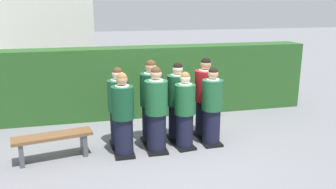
% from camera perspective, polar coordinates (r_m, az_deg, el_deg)
% --- Properties ---
extents(ground_plane, '(60.00, 60.00, 0.00)m').
position_cam_1_polar(ground_plane, '(6.97, 0.45, -8.85)').
color(ground_plane, slate).
extents(student_front_row_0, '(0.41, 0.50, 1.59)m').
position_cam_1_polar(student_front_row_0, '(6.47, -7.33, -3.68)').
color(student_front_row_0, black).
rests_on(student_front_row_0, ground).
extents(student_front_row_1, '(0.43, 0.48, 1.66)m').
position_cam_1_polar(student_front_row_1, '(6.59, -1.93, -2.90)').
color(student_front_row_1, black).
rests_on(student_front_row_1, ground).
extents(student_front_row_2, '(0.41, 0.48, 1.53)m').
position_cam_1_polar(student_front_row_2, '(6.78, 2.75, -2.97)').
color(student_front_row_2, black).
rests_on(student_front_row_2, ground).
extents(student_front_row_3, '(0.41, 0.46, 1.59)m').
position_cam_1_polar(student_front_row_3, '(7.00, 7.18, -2.28)').
color(student_front_row_3, black).
rests_on(student_front_row_3, ground).
extents(student_rear_row_0, '(0.42, 0.51, 1.60)m').
position_cam_1_polar(student_rear_row_0, '(6.94, -8.05, -2.39)').
color(student_rear_row_0, black).
rests_on(student_rear_row_0, ground).
extents(student_rear_row_1, '(0.45, 0.51, 1.72)m').
position_cam_1_polar(student_rear_row_1, '(7.02, -2.74, -1.57)').
color(student_rear_row_1, black).
rests_on(student_rear_row_1, ground).
extents(student_rear_row_2, '(0.43, 0.51, 1.64)m').
position_cam_1_polar(student_rear_row_2, '(7.18, 1.54, -1.51)').
color(student_rear_row_2, black).
rests_on(student_rear_row_2, ground).
extents(student_in_red_blazer, '(0.45, 0.56, 1.70)m').
position_cam_1_polar(student_in_red_blazer, '(7.40, 6.02, -0.82)').
color(student_in_red_blazer, black).
rests_on(student_in_red_blazer, ground).
extents(hedge, '(8.28, 0.70, 1.74)m').
position_cam_1_polar(hedge, '(8.89, -3.26, 2.23)').
color(hedge, '#285623').
rests_on(hedge, ground).
extents(wooden_bench, '(1.44, 0.62, 0.48)m').
position_cam_1_polar(wooden_bench, '(6.73, -18.27, -7.26)').
color(wooden_bench, brown).
rests_on(wooden_bench, ground).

